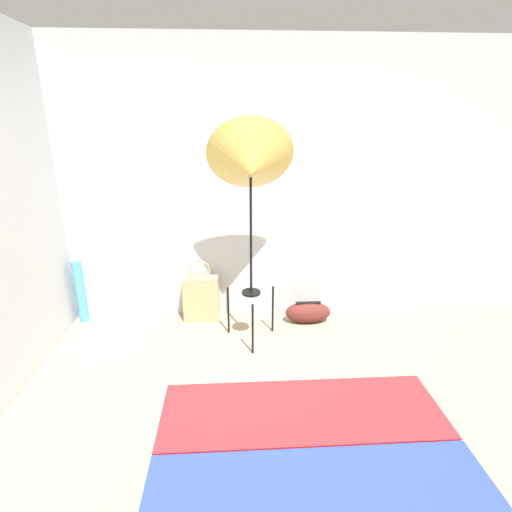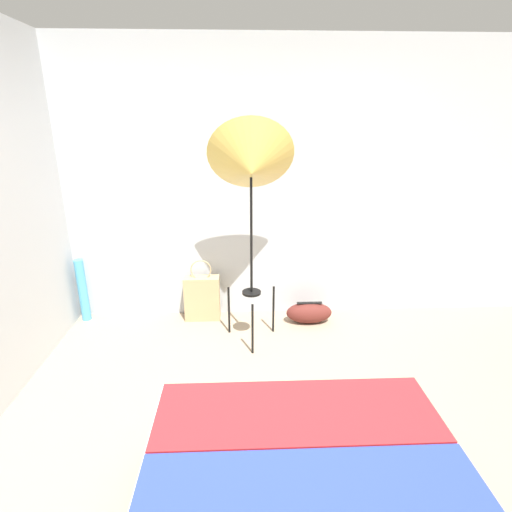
{
  "view_description": "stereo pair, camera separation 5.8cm",
  "coord_description": "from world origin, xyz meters",
  "px_view_note": "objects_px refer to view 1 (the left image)",
  "views": [
    {
      "loc": [
        -0.21,
        -1.71,
        1.92
      ],
      "look_at": [
        -0.03,
        1.31,
        0.86
      ],
      "focal_mm": 28.0,
      "sensor_mm": 36.0,
      "label": 1
    },
    {
      "loc": [
        -0.16,
        -1.71,
        1.92
      ],
      "look_at": [
        -0.03,
        1.31,
        0.86
      ],
      "focal_mm": 28.0,
      "sensor_mm": 36.0,
      "label": 2
    }
  ],
  "objects_px": {
    "tote_bag": "(201,298)",
    "paper_roll": "(80,292)",
    "photo_umbrella": "(251,166)",
    "duffel_bag": "(308,312)"
  },
  "relations": [
    {
      "from": "tote_bag",
      "to": "paper_roll",
      "type": "xyz_separation_m",
      "value": [
        -1.16,
        0.03,
        0.09
      ]
    },
    {
      "from": "photo_umbrella",
      "to": "duffel_bag",
      "type": "relative_size",
      "value": 4.33
    },
    {
      "from": "tote_bag",
      "to": "paper_roll",
      "type": "relative_size",
      "value": 0.99
    },
    {
      "from": "duffel_bag",
      "to": "tote_bag",
      "type": "bearing_deg",
      "value": 173.31
    },
    {
      "from": "photo_umbrella",
      "to": "duffel_bag",
      "type": "distance_m",
      "value": 1.59
    },
    {
      "from": "tote_bag",
      "to": "paper_roll",
      "type": "bearing_deg",
      "value": 178.62
    },
    {
      "from": "duffel_bag",
      "to": "paper_roll",
      "type": "relative_size",
      "value": 0.71
    },
    {
      "from": "photo_umbrella",
      "to": "tote_bag",
      "type": "distance_m",
      "value": 1.47
    },
    {
      "from": "duffel_bag",
      "to": "paper_roll",
      "type": "xyz_separation_m",
      "value": [
        -2.21,
        0.15,
        0.21
      ]
    },
    {
      "from": "paper_roll",
      "to": "photo_umbrella",
      "type": "bearing_deg",
      "value": -14.77
    }
  ]
}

